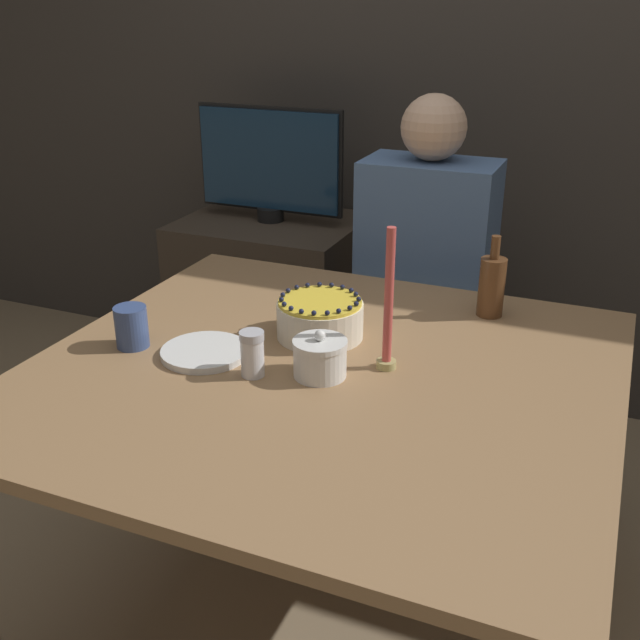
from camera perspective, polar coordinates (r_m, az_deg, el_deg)
ground_plane at (r=2.10m, az=0.16°, el=-21.61°), size 12.00×12.00×0.00m
wall_behind at (r=2.83m, az=11.86°, el=19.30°), size 8.00×0.05×2.60m
dining_table at (r=1.71m, az=0.19°, el=-6.60°), size 1.27×1.19×0.73m
cake at (r=1.79m, az=0.00°, el=0.12°), size 0.21×0.21×0.11m
sugar_bowl at (r=1.61m, az=-0.00°, el=-2.89°), size 0.12×0.12×0.11m
sugar_shaker at (r=1.61m, az=-5.18°, el=-2.55°), size 0.05×0.05×0.10m
plate_stack at (r=1.73m, az=-8.78°, el=-2.43°), size 0.20×0.20×0.02m
candle at (r=1.61m, az=5.22°, el=0.63°), size 0.04×0.04×0.32m
bottle at (r=1.95m, az=12.95°, el=2.58°), size 0.07×0.07×0.21m
cup at (r=1.80m, az=-14.17°, el=-0.51°), size 0.08×0.08×0.10m
person_man_blue_shirt at (r=2.43m, az=7.82°, el=0.20°), size 0.40×0.34×1.23m
side_cabinet at (r=2.97m, az=-3.59°, el=1.02°), size 0.66×0.54×0.70m
tv_monitor at (r=2.80m, az=-3.87°, el=11.89°), size 0.57×0.10×0.42m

